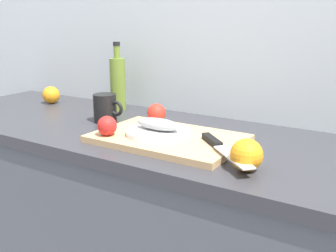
# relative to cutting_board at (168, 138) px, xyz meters

# --- Properties ---
(back_wall) EXTENTS (3.20, 0.05, 2.50)m
(back_wall) POSITION_rel_cutting_board_xyz_m (-0.09, 0.39, 0.34)
(back_wall) COLOR silver
(back_wall) RESTS_ON ground_plane
(kitchen_counter) EXTENTS (2.00, 0.60, 0.90)m
(kitchen_counter) POSITION_rel_cutting_board_xyz_m (-0.09, 0.07, -0.46)
(kitchen_counter) COLOR #4C5159
(kitchen_counter) RESTS_ON ground_plane
(cutting_board) EXTENTS (0.45, 0.30, 0.02)m
(cutting_board) POSITION_rel_cutting_board_xyz_m (0.00, 0.00, 0.00)
(cutting_board) COLOR tan
(cutting_board) RESTS_ON kitchen_counter
(white_plate) EXTENTS (0.20, 0.20, 0.01)m
(white_plate) POSITION_rel_cutting_board_xyz_m (-0.03, -0.01, 0.02)
(white_plate) COLOR white
(white_plate) RESTS_ON cutting_board
(fish_fillet) EXTENTS (0.15, 0.06, 0.04)m
(fish_fillet) POSITION_rel_cutting_board_xyz_m (-0.03, -0.01, 0.04)
(fish_fillet) COLOR #999E99
(fish_fillet) RESTS_ON white_plate
(chef_knife) EXTENTS (0.23, 0.21, 0.02)m
(chef_knife) POSITION_rel_cutting_board_xyz_m (0.19, -0.04, 0.02)
(chef_knife) COLOR silver
(chef_knife) RESTS_ON cutting_board
(tomato_0) EXTENTS (0.06, 0.06, 0.06)m
(tomato_0) POSITION_rel_cutting_board_xyz_m (-0.16, -0.10, 0.04)
(tomato_0) COLOR red
(tomato_0) RESTS_ON cutting_board
(tomato_1) EXTENTS (0.06, 0.06, 0.06)m
(tomato_1) POSITION_rel_cutting_board_xyz_m (-0.12, 0.12, 0.04)
(tomato_1) COLOR red
(tomato_1) RESTS_ON cutting_board
(olive_oil_bottle) EXTENTS (0.06, 0.06, 0.28)m
(olive_oil_bottle) POSITION_rel_cutting_board_xyz_m (-0.41, 0.27, 0.10)
(olive_oil_bottle) COLOR olive
(olive_oil_bottle) RESTS_ON kitchen_counter
(coffee_mug_1) EXTENTS (0.12, 0.08, 0.10)m
(coffee_mug_1) POSITION_rel_cutting_board_xyz_m (-0.32, 0.08, 0.04)
(coffee_mug_1) COLOR black
(coffee_mug_1) RESTS_ON kitchen_counter
(orange_1) EXTENTS (0.08, 0.08, 0.08)m
(orange_1) POSITION_rel_cutting_board_xyz_m (-0.75, 0.20, 0.03)
(orange_1) COLOR orange
(orange_1) RESTS_ON kitchen_counter
(orange_2) EXTENTS (0.08, 0.08, 0.08)m
(orange_2) POSITION_rel_cutting_board_xyz_m (0.30, -0.10, 0.03)
(orange_2) COLOR orange
(orange_2) RESTS_ON kitchen_counter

